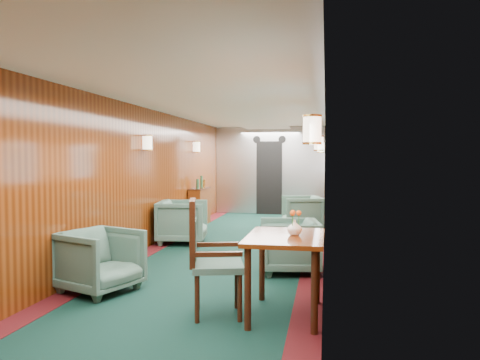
{
  "coord_description": "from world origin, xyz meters",
  "views": [
    {
      "loc": [
        1.52,
        -6.88,
        1.55
      ],
      "look_at": [
        0.0,
        1.41,
        1.15
      ],
      "focal_mm": 35.0,
      "sensor_mm": 36.0,
      "label": 1
    }
  ],
  "objects": [
    {
      "name": "dining_table",
      "position": [
        1.14,
        -2.34,
        0.67
      ],
      "size": [
        0.75,
        1.06,
        0.79
      ],
      "rotation": [
        0.0,
        0.0,
        -0.0
      ],
      "color": "#682C0D",
      "rests_on": "ground"
    },
    {
      "name": "flower_vase",
      "position": [
        1.23,
        -2.31,
        0.87
      ],
      "size": [
        0.16,
        0.16,
        0.15
      ],
      "primitive_type": "imported",
      "rotation": [
        0.0,
        0.0,
        -0.09
      ],
      "color": "white",
      "rests_on": "dining_table"
    },
    {
      "name": "armchair_right_near",
      "position": [
        1.04,
        -0.58,
        0.36
      ],
      "size": [
        0.91,
        0.89,
        0.72
      ],
      "primitive_type": "imported",
      "rotation": [
        0.0,
        0.0,
        -1.41
      ],
      "color": "#1A3E37",
      "rests_on": "ground"
    },
    {
      "name": "wall_sconces",
      "position": [
        0.0,
        0.57,
        1.79
      ],
      "size": [
        2.97,
        7.97,
        0.25
      ],
      "color": "#FFE8C6",
      "rests_on": "ground"
    },
    {
      "name": "armchair_right_far",
      "position": [
        1.03,
        3.18,
        0.37
      ],
      "size": [
        0.95,
        0.94,
        0.73
      ],
      "primitive_type": "imported",
      "rotation": [
        0.0,
        0.0,
        -1.36
      ],
      "color": "#1A3E37",
      "rests_on": "ground"
    },
    {
      "name": "room",
      "position": [
        0.0,
        0.0,
        1.63
      ],
      "size": [
        12.0,
        12.1,
        2.4
      ],
      "color": "black",
      "rests_on": "ground"
    },
    {
      "name": "windows_right",
      "position": [
        1.49,
        0.25,
        1.45
      ],
      "size": [
        0.02,
        8.6,
        0.8
      ],
      "color": "silver",
      "rests_on": "ground"
    },
    {
      "name": "credenza",
      "position": [
        -1.34,
        3.54,
        0.44
      ],
      "size": [
        0.3,
        0.96,
        1.13
      ],
      "color": "#682C0D",
      "rests_on": "ground"
    },
    {
      "name": "side_chair",
      "position": [
        0.38,
        -2.48,
        0.62
      ],
      "size": [
        0.62,
        0.64,
        1.15
      ],
      "rotation": [
        0.0,
        0.0,
        0.26
      ],
      "color": "#1A3E37",
      "rests_on": "ground"
    },
    {
      "name": "bulkhead",
      "position": [
        0.0,
        5.91,
        1.18
      ],
      "size": [
        2.98,
        0.17,
        2.39
      ],
      "color": "silver",
      "rests_on": "ground"
    },
    {
      "name": "armchair_left_far",
      "position": [
        -1.03,
        1.24,
        0.39
      ],
      "size": [
        0.98,
        0.96,
        0.78
      ],
      "primitive_type": "imported",
      "rotation": [
        0.0,
        0.0,
        1.72
      ],
      "color": "#1A3E37",
      "rests_on": "ground"
    },
    {
      "name": "armchair_left_near",
      "position": [
        -1.04,
        -1.9,
        0.36
      ],
      "size": [
        1.02,
        1.01,
        0.72
      ],
      "primitive_type": "imported",
      "rotation": [
        0.0,
        0.0,
        1.2
      ],
      "color": "#1A3E37",
      "rests_on": "ground"
    }
  ]
}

